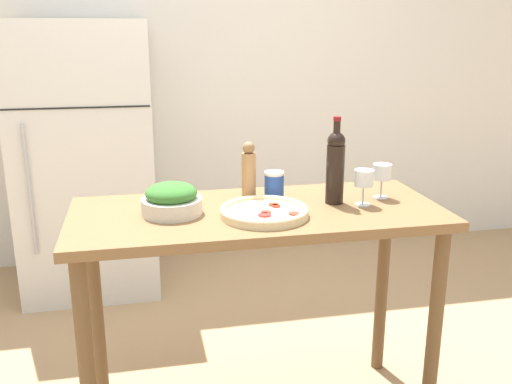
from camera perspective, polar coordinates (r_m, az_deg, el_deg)
wall_back at (r=3.99m, az=-5.63°, el=11.79°), size 6.40×0.06×2.60m
refrigerator at (r=3.65m, az=-16.58°, el=3.17°), size 0.80×0.74×1.64m
prep_counter at (r=2.23m, az=0.16°, el=-5.08°), size 1.42×0.61×0.93m
wine_bottle at (r=2.24m, az=7.94°, el=2.66°), size 0.07×0.07×0.34m
wine_glass_near at (r=2.24m, az=10.73°, el=1.20°), size 0.08×0.08×0.14m
wine_glass_far at (r=2.35m, az=12.49°, el=1.80°), size 0.08×0.08×0.14m
pepper_mill at (r=2.27m, az=-0.74°, el=2.01°), size 0.06×0.06×0.24m
salad_bowl at (r=2.13m, az=-8.44°, el=-0.78°), size 0.23×0.23×0.12m
homemade_pizza at (r=2.09m, az=0.84°, el=-1.97°), size 0.33×0.33×0.04m
salt_canister at (r=2.31m, az=1.83°, el=0.71°), size 0.08×0.08×0.11m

